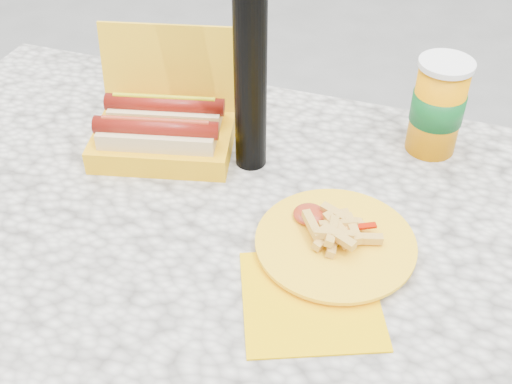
% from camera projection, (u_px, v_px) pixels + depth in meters
% --- Properties ---
extents(picnic_table, '(1.20, 0.80, 0.75)m').
position_uv_depth(picnic_table, '(218.00, 275.00, 1.01)').
color(picnic_table, beige).
rests_on(picnic_table, ground).
extents(hotdog_box, '(0.26, 0.22, 0.19)m').
position_uv_depth(hotdog_box, '(163.00, 129.00, 1.05)').
color(hotdog_box, yellow).
rests_on(hotdog_box, picnic_table).
extents(fries_plate, '(0.24, 0.33, 0.05)m').
position_uv_depth(fries_plate, '(333.00, 245.00, 0.89)').
color(fries_plate, '#F5B700').
rests_on(fries_plate, picnic_table).
extents(soda_cup, '(0.09, 0.09, 0.16)m').
position_uv_depth(soda_cup, '(438.00, 107.00, 1.03)').
color(soda_cup, '#FD9300').
rests_on(soda_cup, picnic_table).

